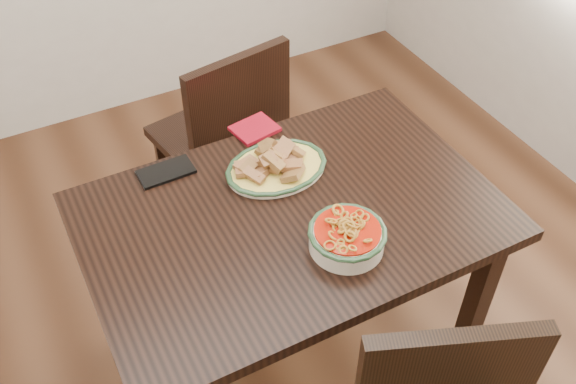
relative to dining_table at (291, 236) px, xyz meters
name	(u,v)px	position (x,y,z in m)	size (l,w,h in m)	color
floor	(252,364)	(-0.14, 0.04, -0.65)	(3.50, 3.50, 0.00)	#3D2213
dining_table	(291,236)	(0.00, 0.00, 0.00)	(1.16, 0.78, 0.75)	black
chair_far	(226,133)	(0.09, 0.71, -0.15)	(0.49, 0.49, 0.89)	black
fish_plate	(276,160)	(0.04, 0.17, 0.15)	(0.31, 0.24, 0.11)	beige
noodle_bowl	(347,235)	(0.07, -0.18, 0.15)	(0.21, 0.21, 0.08)	#F0E5CB
smartphone	(166,172)	(-0.26, 0.32, 0.11)	(0.17, 0.09, 0.01)	black
napkin	(255,129)	(0.07, 0.38, 0.11)	(0.14, 0.11, 0.01)	maroon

